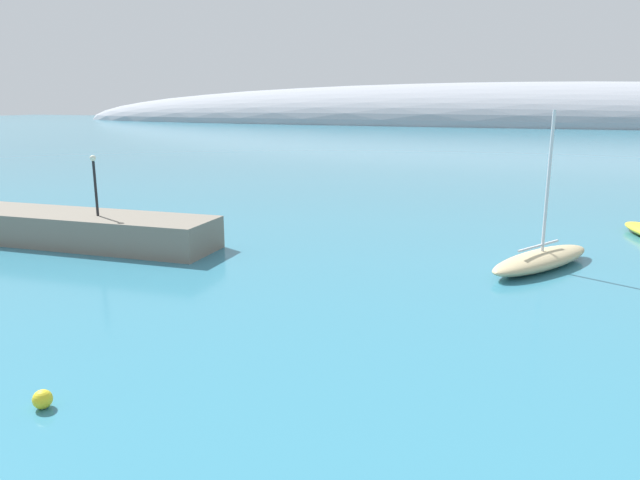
{
  "coord_description": "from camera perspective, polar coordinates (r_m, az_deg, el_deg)",
  "views": [
    {
      "loc": [
        9.39,
        2.49,
        8.76
      ],
      "look_at": [
        -0.51,
        28.44,
        2.21
      ],
      "focal_mm": 33.25,
      "sensor_mm": 36.0,
      "label": 1
    }
  ],
  "objects": [
    {
      "name": "harbor_lamp_post",
      "position": [
        38.06,
        -20.86,
        5.6
      ],
      "size": [
        0.36,
        0.36,
        3.66
      ],
      "color": "black",
      "rests_on": "breakwater_rocks"
    },
    {
      "name": "breakwater_rocks",
      "position": [
        42.58,
        -26.43,
        1.33
      ],
      "size": [
        26.33,
        5.56,
        1.96
      ],
      "primitive_type": "cube",
      "rotation": [
        0.0,
        0.0,
        0.05
      ],
      "color": "gray",
      "rests_on": "ground"
    },
    {
      "name": "sailboat_sand_mid_mooring",
      "position": [
        33.76,
        20.53,
        -1.7
      ],
      "size": [
        5.97,
        8.31,
        8.32
      ],
      "rotation": [
        0.0,
        0.0,
        1.05
      ],
      "color": "#C6B284",
      "rests_on": "water"
    },
    {
      "name": "mooring_buoy_yellow",
      "position": [
        19.61,
        -25.14,
        -13.7
      ],
      "size": [
        0.57,
        0.57,
        0.57
      ],
      "primitive_type": "sphere",
      "color": "yellow",
      "rests_on": "water"
    },
    {
      "name": "distant_ridge",
      "position": [
        235.42,
        18.33,
        10.48
      ],
      "size": [
        389.3,
        60.24,
        30.88
      ],
      "primitive_type": "ellipsoid",
      "color": "#999EA8",
      "rests_on": "ground"
    }
  ]
}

